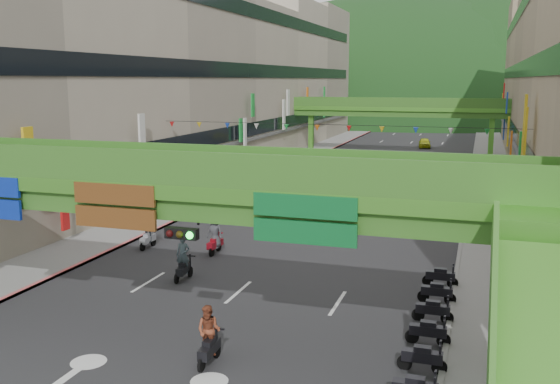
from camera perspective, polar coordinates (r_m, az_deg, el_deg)
name	(u,v)px	position (r m, az deg, el deg)	size (l,w,h in m)	color
road_slab	(377,172)	(64.00, 8.85, 1.78)	(18.00, 140.00, 0.02)	#28282B
sidewalk_left	(274,167)	(66.58, -0.53, 2.29)	(4.00, 140.00, 0.15)	gray
sidewalk_right	(491,177)	(63.24, 18.74, 1.32)	(4.00, 140.00, 0.15)	gray
curb_left	(291,168)	(66.01, 1.03, 2.23)	(0.20, 140.00, 0.18)	#CC5959
curb_right	(471,176)	(63.23, 17.02, 1.42)	(0.20, 140.00, 0.18)	gray
building_row_left	(204,78)	(68.86, -6.92, 10.31)	(12.80, 95.00, 19.00)	#9E937F
overpass_near	(188,208)	(20.45, -8.42, -1.44)	(28.00, 12.27, 7.10)	#4C9E2D
overpass_far	(398,112)	(78.27, 10.73, 7.22)	(28.00, 2.20, 7.10)	#4C9E2D
hill_left	(387,114)	(174.58, 9.78, 7.06)	(168.00, 140.00, 112.00)	#1C4419
hill_right	(538,113)	(193.36, 22.55, 6.73)	(208.00, 176.00, 128.00)	#1C4419
bunting_string	(333,128)	(43.81, 4.86, 5.84)	(26.00, 0.36, 0.47)	black
scooter_rider_near	(183,260)	(29.66, -8.84, -6.12)	(0.71, 1.60, 2.14)	black
scooter_rider_mid	(209,335)	(21.13, -6.52, -12.83)	(0.86, 1.60, 2.04)	black
scooter_rider_left	(148,231)	(35.47, -12.02, -3.47)	(1.01, 1.60, 2.05)	gray
scooter_rider_far	(215,235)	(33.84, -5.97, -3.93)	(0.88, 1.60, 2.06)	maroon
parked_scooter_row	(431,320)	(24.24, 13.61, -11.30)	(1.60, 11.55, 1.08)	black
car_silver	(365,160)	(68.79, 7.80, 2.95)	(1.40, 4.02, 1.33)	#BBB8C1
car_yellow	(425,143)	(88.51, 13.08, 4.39)	(1.56, 3.88, 1.32)	#C9D320
pedestrian_red	(545,346)	(22.34, 23.06, -12.86)	(0.83, 0.64, 1.70)	#B41D0A
pedestrian_dark	(513,208)	(44.61, 20.57, -1.35)	(0.98, 0.41, 1.67)	#212128
pedestrian_blue	(530,282)	(28.65, 21.92, -7.66)	(0.81, 0.52, 1.73)	#2F3F54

